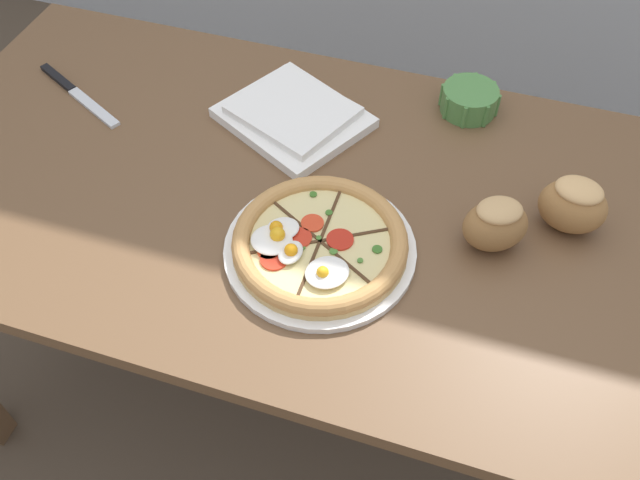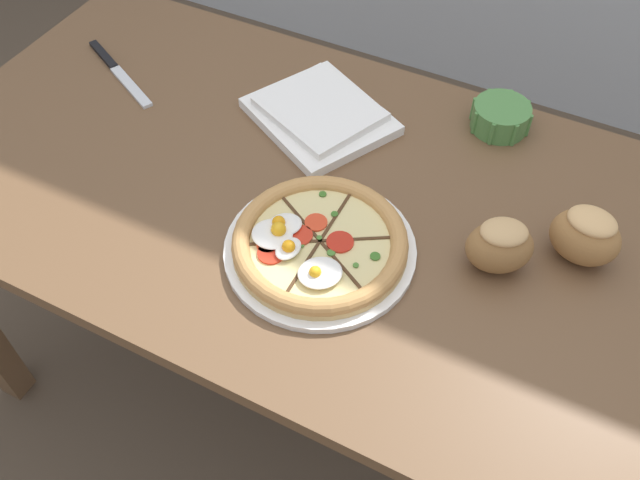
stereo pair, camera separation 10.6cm
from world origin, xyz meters
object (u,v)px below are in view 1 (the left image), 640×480
object	(u,v)px
napkin_folded	(293,115)
bread_piece_near	(496,224)
dining_table	(310,231)
knife_main	(77,94)
pizza	(319,244)
ramekin_bowl	(469,99)
bread_piece_mid	(573,205)

from	to	relation	value
napkin_folded	bread_piece_near	world-z (taller)	bread_piece_near
dining_table	knife_main	xyz separation A→B (m)	(-0.52, 0.11, 0.10)
pizza	ramekin_bowl	xyz separation A→B (m)	(0.17, 0.42, 0.01)
dining_table	bread_piece_near	xyz separation A→B (m)	(0.31, -0.01, 0.15)
pizza	ramekin_bowl	world-z (taller)	pizza
napkin_folded	bread_piece_mid	size ratio (longest dim) A/B	2.72
dining_table	napkin_folded	world-z (taller)	napkin_folded
pizza	knife_main	bearing A→B (deg)	158.25
pizza	bread_piece_near	distance (m)	0.28
napkin_folded	bread_piece_mid	distance (m)	0.53
pizza	napkin_folded	bearing A→B (deg)	116.58
dining_table	pizza	bearing A→B (deg)	-64.82
dining_table	napkin_folded	distance (m)	0.22
ramekin_bowl	bread_piece_mid	xyz separation A→B (m)	(0.21, -0.24, 0.02)
pizza	knife_main	size ratio (longest dim) A/B	1.30
pizza	bread_piece_near	world-z (taller)	bread_piece_near
ramekin_bowl	napkin_folded	bearing A→B (deg)	-156.35
pizza	knife_main	xyz separation A→B (m)	(-0.58, 0.23, -0.02)
ramekin_bowl	napkin_folded	xyz separation A→B (m)	(-0.31, -0.14, -0.01)
pizza	knife_main	distance (m)	0.62
dining_table	bread_piece_mid	bearing A→B (deg)	8.45
ramekin_bowl	bread_piece_near	distance (m)	0.33
ramekin_bowl	bread_piece_near	world-z (taller)	bread_piece_near
bread_piece_near	bread_piece_mid	bearing A→B (deg)	34.43
ramekin_bowl	knife_main	world-z (taller)	ramekin_bowl
ramekin_bowl	knife_main	size ratio (longest dim) A/B	0.48
bread_piece_near	ramekin_bowl	bearing A→B (deg)	106.25
bread_piece_mid	pizza	bearing A→B (deg)	-154.19
knife_main	bread_piece_mid	bearing A→B (deg)	24.02
bread_piece_mid	napkin_folded	bearing A→B (deg)	168.20
ramekin_bowl	bread_piece_mid	distance (m)	0.32
ramekin_bowl	bread_piece_near	xyz separation A→B (m)	(0.09, -0.32, 0.02)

